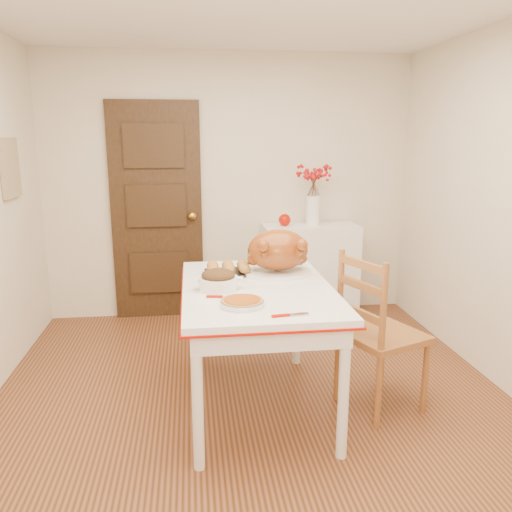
{
  "coord_description": "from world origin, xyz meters",
  "views": [
    {
      "loc": [
        -0.38,
        -2.9,
        1.73
      ],
      "look_at": [
        0.02,
        0.16,
        1.0
      ],
      "focal_mm": 35.57,
      "sensor_mm": 36.0,
      "label": 1
    }
  ],
  "objects": [
    {
      "name": "drinking_glass",
      "position": [
        0.06,
        0.68,
        0.88
      ],
      "size": [
        0.07,
        0.07,
        0.11
      ],
      "primitive_type": "cylinder",
      "rotation": [
        0.0,
        0.0,
        -0.14
      ],
      "color": "white",
      "rests_on": "kitchen_table"
    },
    {
      "name": "stuffing_dish",
      "position": [
        -0.22,
        0.07,
        0.88
      ],
      "size": [
        0.34,
        0.28,
        0.12
      ],
      "primitive_type": null,
      "rotation": [
        0.0,
        0.0,
        -0.14
      ],
      "color": "#3E2310",
      "rests_on": "kitchen_table"
    },
    {
      "name": "apple",
      "position": [
        0.5,
        1.78,
        0.96
      ],
      "size": [
        0.11,
        0.11,
        0.11
      ],
      "primitive_type": "sphere",
      "color": "#A90C00",
      "rests_on": "sideboard"
    },
    {
      "name": "door_back",
      "position": [
        -0.7,
        1.97,
        1.03
      ],
      "size": [
        0.85,
        0.06,
        2.06
      ],
      "primitive_type": "cube",
      "color": "#382416",
      "rests_on": "ground"
    },
    {
      "name": "pie_server",
      "position": [
        0.12,
        -0.45,
        0.83
      ],
      "size": [
        0.21,
        0.08,
        0.01
      ],
      "primitive_type": null,
      "rotation": [
        0.0,
        0.0,
        0.13
      ],
      "color": "silver",
      "rests_on": "kitchen_table"
    },
    {
      "name": "sideboard",
      "position": [
        0.76,
        1.78,
        0.45
      ],
      "size": [
        0.91,
        0.4,
        0.91
      ],
      "primitive_type": "cube",
      "color": "white",
      "rests_on": "floor"
    },
    {
      "name": "pumpkin_pie",
      "position": [
        -0.11,
        -0.26,
        0.85
      ],
      "size": [
        0.28,
        0.28,
        0.05
      ],
      "primitive_type": "cylinder",
      "rotation": [
        0.0,
        0.0,
        0.16
      ],
      "color": "#93410A",
      "rests_on": "kitchen_table"
    },
    {
      "name": "chair_oak",
      "position": [
        0.81,
        0.01,
        0.52
      ],
      "size": [
        0.6,
        0.6,
        1.04
      ],
      "primitive_type": null,
      "rotation": [
        0.0,
        0.0,
        1.95
      ],
      "color": "brown",
      "rests_on": "floor"
    },
    {
      "name": "berry_vase",
      "position": [
        0.77,
        1.78,
        1.2
      ],
      "size": [
        0.3,
        0.3,
        0.58
      ],
      "primitive_type": null,
      "color": "white",
      "rests_on": "sideboard"
    },
    {
      "name": "wall_back",
      "position": [
        0.0,
        2.0,
        1.25
      ],
      "size": [
        3.5,
        0.0,
        2.5
      ],
      "primitive_type": "cube",
      "color": "beige",
      "rests_on": "ground"
    },
    {
      "name": "floor",
      "position": [
        0.0,
        0.0,
        0.0
      ],
      "size": [
        3.5,
        4.0,
        0.0
      ],
      "primitive_type": "cube",
      "color": "#43240E",
      "rests_on": "ground"
    },
    {
      "name": "shaker_pair",
      "position": [
        0.37,
        0.61,
        0.87
      ],
      "size": [
        0.09,
        0.04,
        0.09
      ],
      "primitive_type": null,
      "rotation": [
        0.0,
        0.0,
        -0.01
      ],
      "color": "white",
      "rests_on": "kitchen_table"
    },
    {
      "name": "photo_board",
      "position": [
        -1.73,
        1.2,
        1.5
      ],
      "size": [
        0.03,
        0.35,
        0.45
      ],
      "primitive_type": "cube",
      "color": "tan",
      "rests_on": "ground"
    },
    {
      "name": "turkey_platter",
      "position": [
        0.19,
        0.37,
        0.97
      ],
      "size": [
        0.55,
        0.48,
        0.3
      ],
      "primitive_type": null,
      "rotation": [
        0.0,
        0.0,
        0.25
      ],
      "color": "#8E3B10",
      "rests_on": "kitchen_table"
    },
    {
      "name": "kitchen_table",
      "position": [
        0.02,
        0.11,
        0.41
      ],
      "size": [
        0.94,
        1.37,
        0.82
      ],
      "primitive_type": null,
      "color": "white",
      "rests_on": "floor"
    },
    {
      "name": "wall_front",
      "position": [
        0.0,
        -2.0,
        1.25
      ],
      "size": [
        3.5,
        0.0,
        2.5
      ],
      "primitive_type": "cube",
      "color": "beige",
      "rests_on": "ground"
    },
    {
      "name": "rolls_tray",
      "position": [
        -0.14,
        0.41,
        0.86
      ],
      "size": [
        0.32,
        0.26,
        0.08
      ],
      "primitive_type": null,
      "rotation": [
        0.0,
        0.0,
        0.1
      ],
      "color": "olive",
      "rests_on": "kitchen_table"
    },
    {
      "name": "carving_knife",
      "position": [
        -0.17,
        -0.1,
        0.83
      ],
      "size": [
        0.27,
        0.11,
        0.01
      ],
      "primitive_type": null,
      "rotation": [
        0.0,
        0.0,
        -0.17
      ],
      "color": "silver",
      "rests_on": "kitchen_table"
    }
  ]
}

